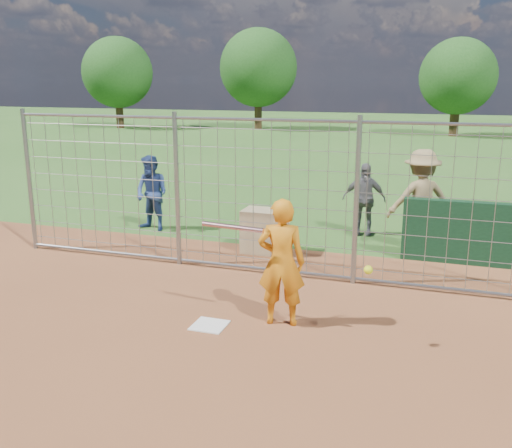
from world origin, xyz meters
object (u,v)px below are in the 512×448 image
(bystander_c, at_px, (421,200))
(equipment_bin, at_px, (265,231))
(batter, at_px, (281,262))
(bystander_b, at_px, (364,199))
(bystander_a, at_px, (152,193))

(bystander_c, height_order, equipment_bin, bystander_c)
(batter, xyz_separation_m, equipment_bin, (-1.16, 2.97, -0.43))
(bystander_b, height_order, bystander_c, bystander_c)
(bystander_c, distance_m, equipment_bin, 2.95)
(batter, bearing_deg, bystander_a, -54.52)
(bystander_a, bearing_deg, batter, -30.34)
(bystander_a, bearing_deg, equipment_bin, -2.42)
(bystander_b, bearing_deg, batter, -98.91)
(bystander_c, bearing_deg, bystander_a, -17.51)
(equipment_bin, bearing_deg, bystander_c, 23.03)
(batter, xyz_separation_m, bystander_b, (0.37, 4.81, -0.09))
(batter, distance_m, bystander_b, 4.82)
(bystander_c, bearing_deg, batter, 48.60)
(bystander_c, bearing_deg, bystander_b, -52.68)
(bystander_a, relative_size, bystander_c, 0.84)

